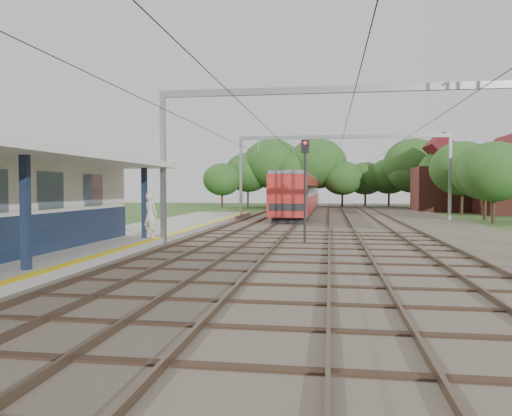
{
  "coord_description": "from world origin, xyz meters",
  "views": [
    {
      "loc": [
        2.49,
        -6.77,
        2.63
      ],
      "look_at": [
        -1.28,
        18.67,
        1.6
      ],
      "focal_mm": 35.0,
      "sensor_mm": 36.0,
      "label": 1
    }
  ],
  "objects": [
    {
      "name": "ground",
      "position": [
        0.0,
        0.0,
        0.0
      ],
      "size": [
        160.0,
        160.0,
        0.0
      ],
      "primitive_type": "plane",
      "color": "#2D4C1E",
      "rests_on": "ground"
    },
    {
      "name": "ballast_bed",
      "position": [
        4.0,
        30.0,
        0.05
      ],
      "size": [
        18.0,
        90.0,
        0.1
      ],
      "primitive_type": "cube",
      "color": "#473D33",
      "rests_on": "ground"
    },
    {
      "name": "platform",
      "position": [
        -7.5,
        14.0,
        0.17
      ],
      "size": [
        5.0,
        52.0,
        0.35
      ],
      "primitive_type": "cube",
      "color": "gray",
      "rests_on": "ground"
    },
    {
      "name": "yellow_stripe",
      "position": [
        -5.25,
        14.0,
        0.35
      ],
      "size": [
        0.45,
        52.0,
        0.01
      ],
      "primitive_type": "cube",
      "color": "yellow",
      "rests_on": "platform"
    },
    {
      "name": "rail_tracks",
      "position": [
        1.5,
        30.0,
        0.18
      ],
      "size": [
        11.8,
        88.0,
        0.15
      ],
      "color": "brown",
      "rests_on": "ballast_bed"
    },
    {
      "name": "catenary_system",
      "position": [
        3.39,
        25.28,
        5.51
      ],
      "size": [
        17.22,
        88.0,
        7.0
      ],
      "color": "gray",
      "rests_on": "ground"
    },
    {
      "name": "tree_band",
      "position": [
        3.84,
        57.12,
        4.92
      ],
      "size": [
        31.72,
        30.88,
        8.82
      ],
      "color": "#382619",
      "rests_on": "ground"
    },
    {
      "name": "house_far",
      "position": [
        16.0,
        52.0,
        3.23
      ],
      "size": [
        8.0,
        6.12,
        8.66
      ],
      "color": "brown",
      "rests_on": "ground"
    },
    {
      "name": "person",
      "position": [
        -5.65,
        15.0,
        1.38
      ],
      "size": [
        0.86,
        0.69,
        2.07
      ],
      "primitive_type": "imported",
      "rotation": [
        0.0,
        0.0,
        2.86
      ],
      "color": "beige",
      "rests_on": "platform"
    },
    {
      "name": "train",
      "position": [
        -0.5,
        45.81,
        2.11
      ],
      "size": [
        2.88,
        35.83,
        3.78
      ],
      "color": "black",
      "rests_on": "ballast_bed"
    },
    {
      "name": "signal_post",
      "position": [
        1.35,
        16.42,
        3.19
      ],
      "size": [
        0.38,
        0.32,
        4.86
      ],
      "rotation": [
        0.0,
        0.0,
        -0.28
      ],
      "color": "black",
      "rests_on": "ground"
    }
  ]
}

